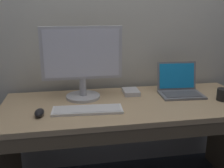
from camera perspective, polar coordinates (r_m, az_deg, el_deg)
name	(u,v)px	position (r m, az deg, el deg)	size (l,w,h in m)	color
back_wall	(119,10)	(2.11, 1.46, 16.07)	(4.35, 0.04, 2.71)	beige
desk	(130,129)	(1.88, 3.90, -9.81)	(1.76, 0.70, 0.73)	tan
laptop_space_gray	(179,87)	(2.04, 14.67, -0.69)	(0.33, 0.27, 0.23)	slate
external_monitor	(82,61)	(1.83, -6.63, 4.99)	(0.56, 0.25, 0.52)	#B7B7BC
wired_keyboard	(87,110)	(1.66, -5.45, -5.70)	(0.46, 0.17, 0.02)	white
computer_mouse	(39,113)	(1.64, -15.75, -6.12)	(0.06, 0.11, 0.04)	black
external_drive_box	(131,92)	(1.99, 4.19, -1.72)	(0.12, 0.15, 0.03)	silver
coffee_mug	(224,95)	(2.00, 23.40, -2.16)	(0.12, 0.09, 0.09)	black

